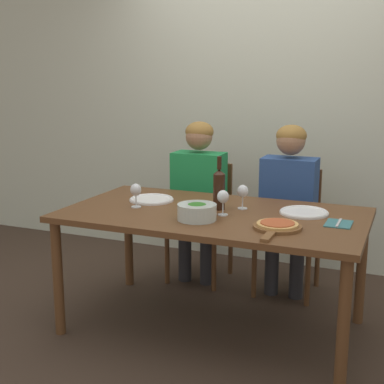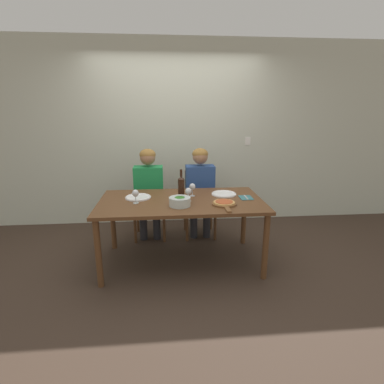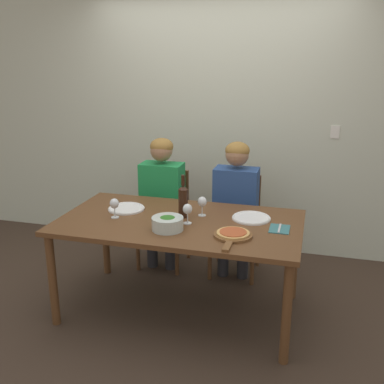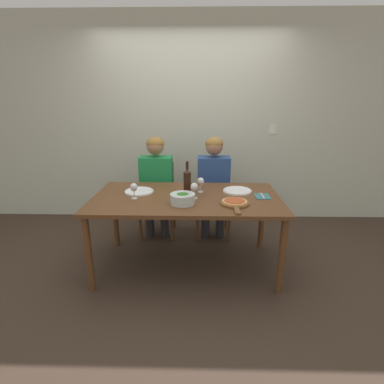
{
  "view_description": "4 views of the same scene",
  "coord_description": "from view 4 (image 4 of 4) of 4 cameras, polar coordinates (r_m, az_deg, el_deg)",
  "views": [
    {
      "loc": [
        1.09,
        -2.93,
        1.56
      ],
      "look_at": [
        -0.13,
        -0.03,
        0.87
      ],
      "focal_mm": 50.0,
      "sensor_mm": 36.0,
      "label": 1
    },
    {
      "loc": [
        -0.16,
        -3.16,
        1.73
      ],
      "look_at": [
        0.14,
        0.17,
        0.8
      ],
      "focal_mm": 28.0,
      "sensor_mm": 36.0,
      "label": 2
    },
    {
      "loc": [
        0.93,
        -3.0,
        1.92
      ],
      "look_at": [
        0.06,
        0.14,
        0.94
      ],
      "focal_mm": 42.0,
      "sensor_mm": 36.0,
      "label": 3
    },
    {
      "loc": [
        0.12,
        -2.73,
        1.67
      ],
      "look_at": [
        0.06,
        -0.02,
        0.81
      ],
      "focal_mm": 28.0,
      "sensor_mm": 36.0,
      "label": 4
    }
  ],
  "objects": [
    {
      "name": "fork_on_napkin",
      "position": [
        2.96,
        13.29,
        -0.79
      ],
      "size": [
        0.14,
        0.18,
        0.01
      ],
      "color": "#387075",
      "rests_on": "dining_table"
    },
    {
      "name": "ground_plane",
      "position": [
        3.2,
        -1.01,
        -13.74
      ],
      "size": [
        40.0,
        40.0,
        0.0
      ],
      "primitive_type": "plane",
      "color": "#3D2D23"
    },
    {
      "name": "wine_glass_centre",
      "position": [
        2.8,
        0.44,
        0.83
      ],
      "size": [
        0.07,
        0.07,
        0.15
      ],
      "color": "silver",
      "rests_on": "dining_table"
    },
    {
      "name": "chair_right",
      "position": [
        3.75,
        3.97,
        -0.72
      ],
      "size": [
        0.42,
        0.42,
        0.89
      ],
      "color": "brown",
      "rests_on": "ground"
    },
    {
      "name": "dining_table",
      "position": [
        2.91,
        -1.08,
        -2.23
      ],
      "size": [
        1.8,
        0.99,
        0.75
      ],
      "color": "brown",
      "rests_on": "ground"
    },
    {
      "name": "broccoli_bowl",
      "position": [
        2.68,
        -1.81,
        -1.27
      ],
      "size": [
        0.22,
        0.22,
        0.1
      ],
      "color": "silver",
      "rests_on": "dining_table"
    },
    {
      "name": "back_wall",
      "position": [
        4.13,
        -0.31,
        13.25
      ],
      "size": [
        10.0,
        0.06,
        2.7
      ],
      "color": "beige",
      "rests_on": "ground"
    },
    {
      "name": "person_woman",
      "position": [
        3.6,
        -6.83,
        2.62
      ],
      "size": [
        0.47,
        0.51,
        1.23
      ],
      "color": "#28282D",
      "rests_on": "ground"
    },
    {
      "name": "person_man",
      "position": [
        3.57,
        4.13,
        2.57
      ],
      "size": [
        0.47,
        0.51,
        1.23
      ],
      "color": "#28282D",
      "rests_on": "ground"
    },
    {
      "name": "pizza_on_board",
      "position": [
        2.7,
        8.14,
        -2.04
      ],
      "size": [
        0.26,
        0.4,
        0.04
      ],
      "color": "brown",
      "rests_on": "dining_table"
    },
    {
      "name": "wine_bottle",
      "position": [
        2.92,
        -0.92,
        2.07
      ],
      "size": [
        0.07,
        0.07,
        0.33
      ],
      "color": "black",
      "rests_on": "dining_table"
    },
    {
      "name": "chair_left",
      "position": [
        3.78,
        -6.47,
        -0.64
      ],
      "size": [
        0.42,
        0.42,
        0.89
      ],
      "color": "brown",
      "rests_on": "ground"
    },
    {
      "name": "wine_glass_right",
      "position": [
        2.99,
        1.65,
        1.9
      ],
      "size": [
        0.07,
        0.07,
        0.15
      ],
      "color": "silver",
      "rests_on": "dining_table"
    },
    {
      "name": "wine_glass_left",
      "position": [
        2.84,
        -11.02,
        0.75
      ],
      "size": [
        0.07,
        0.07,
        0.15
      ],
      "color": "silver",
      "rests_on": "dining_table"
    },
    {
      "name": "dinner_plate_right",
      "position": [
        3.06,
        8.65,
        0.26
      ],
      "size": [
        0.29,
        0.29,
        0.02
      ],
      "color": "white",
      "rests_on": "dining_table"
    },
    {
      "name": "dinner_plate_left",
      "position": [
        3.05,
        -10.03,
        0.13
      ],
      "size": [
        0.29,
        0.29,
        0.02
      ],
      "color": "white",
      "rests_on": "dining_table"
    }
  ]
}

